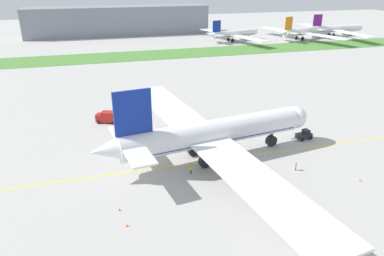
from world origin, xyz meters
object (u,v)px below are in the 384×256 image
object	(u,v)px
service_truck_baggage_loader	(152,95)
traffic_cone_starboard_wing	(127,225)
airliner_foreground	(210,134)
ground_crew_wingwalker_port	(191,169)
pushback_tug	(304,135)
parked_airliner_far_right	(302,32)
service_truck_fuel_bowser	(108,117)
parked_airliner_far_outer	(335,29)
traffic_cone_near_nose	(119,209)
parked_airliner_far_centre	(233,34)
traffic_cone_port_wing	(360,180)
ground_crew_marshaller_front	(296,166)

from	to	relation	value
service_truck_baggage_loader	traffic_cone_starboard_wing	bearing A→B (deg)	-103.84
airliner_foreground	ground_crew_wingwalker_port	distance (m)	8.88
pushback_tug	parked_airliner_far_right	distance (m)	150.10
service_truck_fuel_bowser	parked_airliner_far_outer	bearing A→B (deg)	36.43
ground_crew_wingwalker_port	traffic_cone_near_nose	xyz separation A→B (m)	(-14.83, -8.48, -0.71)
ground_crew_wingwalker_port	traffic_cone_starboard_wing	xyz separation A→B (m)	(-14.08, -12.96, -0.71)
ground_crew_wingwalker_port	parked_airliner_far_centre	bearing A→B (deg)	65.10
service_truck_baggage_loader	airliner_foreground	bearing A→B (deg)	-83.79
traffic_cone_starboard_wing	parked_airliner_far_right	size ratio (longest dim) A/B	0.01
pushback_tug	service_truck_baggage_loader	xyz separation A→B (m)	(-29.77, 39.30, 0.49)
ground_crew_wingwalker_port	pushback_tug	bearing A→B (deg)	15.54
pushback_tug	traffic_cone_near_nose	world-z (taller)	pushback_tug
airliner_foreground	traffic_cone_starboard_wing	bearing A→B (deg)	-137.72
traffic_cone_near_nose	parked_airliner_far_centre	world-z (taller)	parked_airliner_far_centre
ground_crew_wingwalker_port	parked_airliner_far_centre	xyz separation A→B (m)	(66.45, 143.17, 3.32)
ground_crew_wingwalker_port	traffic_cone_port_wing	size ratio (longest dim) A/B	2.81
traffic_cone_starboard_wing	parked_airliner_far_right	world-z (taller)	parked_airliner_far_right
airliner_foreground	ground_crew_marshaller_front	world-z (taller)	airliner_foreground
parked_airliner_far_right	parked_airliner_far_outer	size ratio (longest dim) A/B	0.92
pushback_tug	ground_crew_wingwalker_port	xyz separation A→B (m)	(-30.67, -8.53, -0.04)
service_truck_baggage_loader	parked_airliner_far_outer	world-z (taller)	parked_airliner_far_outer
airliner_foreground	service_truck_baggage_loader	world-z (taller)	airliner_foreground
service_truck_baggage_loader	service_truck_fuel_bowser	bearing A→B (deg)	-132.90
ground_crew_wingwalker_port	traffic_cone_starboard_wing	bearing A→B (deg)	-137.37
parked_airliner_far_right	traffic_cone_port_wing	bearing A→B (deg)	-117.88
parked_airliner_far_right	ground_crew_wingwalker_port	bearing A→B (deg)	-128.51
ground_crew_wingwalker_port	service_truck_fuel_bowser	distance (m)	34.82
ground_crew_marshaller_front	traffic_cone_near_nose	size ratio (longest dim) A/B	2.89
airliner_foreground	traffic_cone_near_nose	distance (m)	25.03
ground_crew_wingwalker_port	service_truck_baggage_loader	size ratio (longest dim) A/B	0.33
ground_crew_marshaller_front	traffic_cone_port_wing	distance (m)	12.00
parked_airliner_far_centre	parked_airliner_far_right	xyz separation A→B (m)	(42.31, -6.51, 0.54)
airliner_foreground	pushback_tug	bearing A→B (deg)	8.22
ground_crew_marshaller_front	traffic_cone_near_nose	distance (m)	35.75
parked_airliner_far_centre	ground_crew_marshaller_front	bearing A→B (deg)	-107.22
pushback_tug	service_truck_fuel_bowser	size ratio (longest dim) A/B	0.88
traffic_cone_port_wing	traffic_cone_starboard_wing	size ratio (longest dim) A/B	1.00
ground_crew_wingwalker_port	ground_crew_marshaller_front	bearing A→B (deg)	-12.30
pushback_tug	traffic_cone_port_wing	distance (m)	20.15
ground_crew_wingwalker_port	service_truck_baggage_loader	xyz separation A→B (m)	(0.89, 47.83, 0.53)
parked_airliner_far_centre	parked_airliner_far_right	distance (m)	42.81
ground_crew_wingwalker_port	service_truck_fuel_bowser	bearing A→B (deg)	113.52
parked_airliner_far_outer	pushback_tug	bearing A→B (deg)	-128.14
ground_crew_wingwalker_port	traffic_cone_near_nose	world-z (taller)	ground_crew_wingwalker_port
traffic_cone_near_nose	parked_airliner_far_centre	distance (m)	172.11
airliner_foreground	service_truck_baggage_loader	size ratio (longest dim) A/B	15.54
pushback_tug	parked_airliner_far_right	size ratio (longest dim) A/B	0.09
airliner_foreground	ground_crew_marshaller_front	distance (m)	18.46
ground_crew_wingwalker_port	ground_crew_marshaller_front	distance (m)	21.17
ground_crew_marshaller_front	parked_airliner_far_outer	bearing A→B (deg)	51.92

